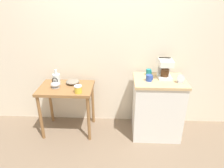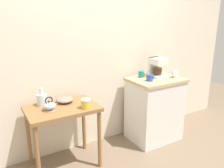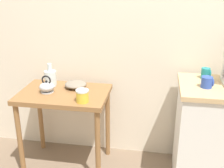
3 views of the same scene
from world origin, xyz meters
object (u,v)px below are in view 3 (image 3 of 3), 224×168
at_px(canister_enamel, 82,96).
at_px(mug_blue, 207,82).
at_px(teakettle, 47,87).
at_px(glass_carafe_vase, 50,77).
at_px(mug_dark_teal, 206,73).
at_px(bowl_stoneware, 76,84).

xyz_separation_m(canister_enamel, mug_blue, (0.94, 0.10, 0.14)).
distance_m(teakettle, glass_carafe_vase, 0.18).
height_order(glass_carafe_vase, mug_dark_teal, mug_dark_teal).
xyz_separation_m(bowl_stoneware, glass_carafe_vase, (-0.25, 0.04, 0.04)).
bearing_deg(canister_enamel, mug_dark_teal, 17.66).
bearing_deg(glass_carafe_vase, canister_enamel, -39.42).
xyz_separation_m(bowl_stoneware, mug_dark_teal, (1.10, 0.03, 0.16)).
bearing_deg(glass_carafe_vase, bowl_stoneware, -8.41).
bearing_deg(teakettle, mug_blue, -1.77).
xyz_separation_m(glass_carafe_vase, mug_dark_teal, (1.35, -0.01, 0.12)).
height_order(teakettle, canister_enamel, teakettle).
height_order(teakettle, mug_dark_teal, mug_dark_teal).
relative_size(canister_enamel, mug_dark_teal, 1.16).
relative_size(teakettle, canister_enamel, 1.54).
relative_size(teakettle, mug_blue, 1.73).
distance_m(teakettle, mug_dark_teal, 1.33).
bearing_deg(mug_dark_teal, bowl_stoneware, -178.64).
bearing_deg(mug_blue, canister_enamel, -173.84).
bearing_deg(mug_blue, mug_dark_teal, 85.27).
xyz_separation_m(bowl_stoneware, canister_enamel, (0.14, -0.28, 0.02)).
bearing_deg(glass_carafe_vase, mug_blue, -9.17).
xyz_separation_m(teakettle, mug_dark_teal, (1.31, 0.16, 0.14)).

